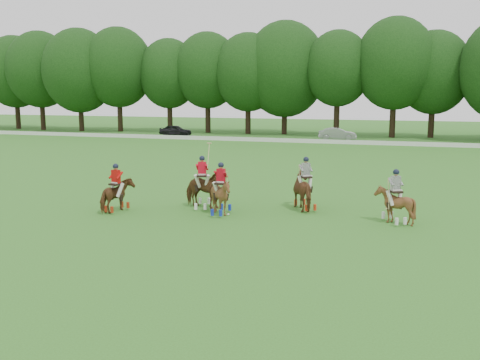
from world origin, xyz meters
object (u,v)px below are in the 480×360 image
(car_mid, at_px, (337,134))
(polo_stripe_b, at_px, (395,204))
(polo_red_b, at_px, (202,189))
(polo_ball, at_px, (228,214))
(polo_red_a, at_px, (117,195))
(polo_stripe_a, at_px, (305,190))
(car_left, at_px, (176,130))
(polo_red_c, at_px, (221,196))

(car_mid, bearing_deg, polo_stripe_b, -179.24)
(polo_red_b, relative_size, polo_ball, 33.42)
(polo_red_a, xyz_separation_m, polo_stripe_a, (8.03, 3.12, 0.12))
(car_left, height_order, polo_ball, car_left)
(polo_red_a, xyz_separation_m, polo_ball, (5.05, 0.85, -0.74))
(polo_red_a, distance_m, polo_stripe_a, 8.61)
(polo_red_c, distance_m, polo_ball, 0.87)
(polo_red_c, bearing_deg, polo_red_b, 142.30)
(car_mid, relative_size, polo_red_a, 1.94)
(polo_red_c, height_order, polo_ball, polo_red_c)
(car_left, bearing_deg, polo_stripe_b, -148.17)
(car_left, height_order, car_mid, car_mid)
(polo_red_a, bearing_deg, polo_ball, 9.58)
(car_left, xyz_separation_m, polo_red_c, (20.49, -39.48, 0.16))
(polo_red_c, xyz_separation_m, polo_ball, (0.34, -0.04, -0.80))
(polo_red_c, height_order, polo_stripe_b, polo_red_c)
(polo_red_c, bearing_deg, car_left, 117.42)
(car_left, distance_m, polo_ball, 44.68)
(car_mid, bearing_deg, polo_red_a, 163.38)
(polo_red_a, bearing_deg, polo_red_c, 10.68)
(car_left, bearing_deg, polo_red_b, -157.36)
(car_left, distance_m, polo_red_b, 43.01)
(car_left, relative_size, polo_ball, 44.43)
(polo_red_b, relative_size, polo_red_c, 1.29)
(polo_stripe_a, distance_m, polo_stripe_b, 4.28)
(polo_red_a, height_order, polo_stripe_a, polo_stripe_a)
(polo_stripe_b, bearing_deg, polo_red_b, 178.41)
(polo_stripe_b, height_order, polo_ball, polo_stripe_b)
(polo_stripe_a, xyz_separation_m, polo_stripe_b, (4.02, -1.47, -0.10))
(polo_red_b, bearing_deg, car_mid, 88.59)
(polo_red_a, height_order, polo_red_b, polo_red_b)
(polo_red_b, xyz_separation_m, polo_stripe_b, (8.63, -0.24, -0.10))
(polo_stripe_b, bearing_deg, polo_red_c, -174.09)
(car_mid, relative_size, polo_stripe_a, 1.74)
(car_mid, xyz_separation_m, polo_ball, (0.69, -39.52, -0.66))
(car_left, height_order, polo_stripe_b, polo_stripe_b)
(polo_stripe_b, bearing_deg, car_left, 125.70)
(car_left, bearing_deg, polo_stripe_a, -151.28)
(polo_red_b, xyz_separation_m, polo_stripe_a, (4.61, 1.23, -0.00))
(car_mid, bearing_deg, polo_stripe_a, 175.16)
(polo_ball, bearing_deg, polo_red_a, -170.42)
(car_left, height_order, polo_red_a, polo_red_a)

